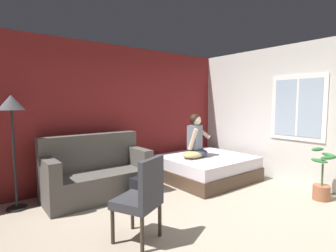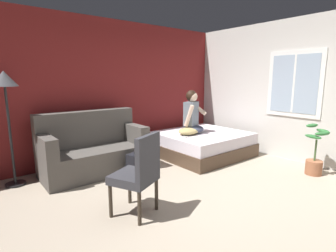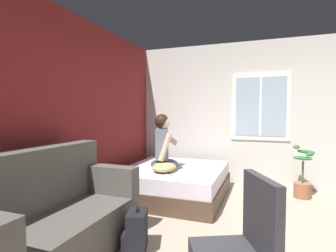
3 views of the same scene
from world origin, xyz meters
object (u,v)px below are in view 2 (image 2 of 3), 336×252
Objects in this scene: couch at (93,150)px; potted_plant at (315,157)px; side_chair at (139,172)px; person_seated at (192,116)px; bed at (202,144)px; floor_lamp at (5,90)px; throw_pillow at (189,131)px; cell_phone at (186,137)px; backpack at (136,165)px.

potted_plant is (2.83, -2.43, -0.09)m from couch.
person_seated is (2.17, 1.37, 0.30)m from side_chair.
bed is 1.77× the size of side_chair.
person_seated is 3.26m from floor_lamp.
person_seated is at bearing 32.30° from side_chair.
side_chair is 2.04× the size of throw_pillow.
potted_plant is (0.82, -2.10, -0.53)m from person_seated.
couch is 3.73m from potted_plant.
side_chair is at bearing 38.93° from cell_phone.
floor_lamp is at bearing 168.70° from bed.
throw_pillow is at bearing 32.73° from side_chair.
floor_lamp is at bearing -9.06° from cell_phone.
person_seated reaches higher than backpack.
floor_lamp is at bearing 151.69° from backpack.
throw_pillow is (2.01, 1.29, 0.02)m from side_chair.
side_chair is 2.14m from cell_phone.
bed is 1.02× the size of floor_lamp.
bed is at bearing 6.27° from backpack.
cell_phone is 0.17× the size of potted_plant.
bed is at bearing -164.16° from cell_phone.
floor_lamp is (-3.16, 0.55, 0.59)m from person_seated.
throw_pillow is (1.85, -0.41, 0.16)m from couch.
person_seated is at bearing 146.40° from bed.
side_chair reaches higher than potted_plant.
potted_plant reaches higher than bed.
couch is 1.72m from side_chair.
couch is 1.57m from floor_lamp.
bed is 3.62m from floor_lamp.
floor_lamp is (-1.16, 0.21, 1.04)m from couch.
side_chair is 1.15× the size of potted_plant.
floor_lamp is (-3.01, 0.62, 0.88)m from throw_pillow.
floor_lamp is (-3.35, 0.67, 1.19)m from bed.
throw_pillow is 0.28× the size of floor_lamp.
person_seated reaches higher than bed.
cell_phone is at bearing 32.68° from side_chair.
potted_plant is at bearing -13.62° from side_chair.
side_chair is at bearing -147.70° from person_seated.
person_seated is at bearing -9.78° from floor_lamp.
potted_plant is (0.63, -1.97, 0.07)m from bed.
floor_lamp is 2.00× the size of potted_plant.
couch is 1.95× the size of person_seated.
person_seated is at bearing 111.36° from potted_plant.
backpack is 1.47m from throw_pillow.
person_seated is 0.51× the size of floor_lamp.
bed is at bearing -11.30° from floor_lamp.
cell_phone reaches higher than backpack.
couch is at bearing 168.27° from bed.
side_chair is (-0.16, -1.70, 0.14)m from couch.
cell_phone is (-0.22, -0.14, -0.07)m from throw_pillow.
potted_plant is at bearing -33.56° from floor_lamp.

